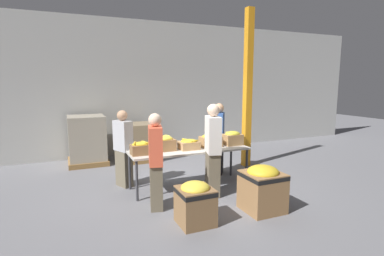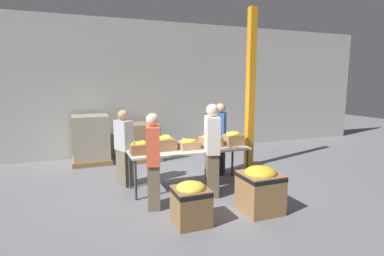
% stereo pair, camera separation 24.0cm
% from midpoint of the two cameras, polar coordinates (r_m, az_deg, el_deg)
% --- Properties ---
extents(ground_plane, '(30.00, 30.00, 0.00)m').
position_cam_midpoint_polar(ground_plane, '(6.45, -1.53, -11.07)').
color(ground_plane, slate).
extents(wall_back, '(16.00, 0.08, 4.00)m').
position_cam_midpoint_polar(wall_back, '(9.33, -9.41, 7.49)').
color(wall_back, '#B7B7B2').
rests_on(wall_back, ground_plane).
extents(sorting_table, '(2.51, 0.78, 0.81)m').
position_cam_midpoint_polar(sorting_table, '(6.24, -1.56, -4.52)').
color(sorting_table, beige).
rests_on(sorting_table, ground_plane).
extents(banana_box_0, '(0.39, 0.28, 0.26)m').
position_cam_midpoint_polar(banana_box_0, '(5.83, -10.85, -3.74)').
color(banana_box_0, olive).
rests_on(banana_box_0, sorting_table).
extents(banana_box_1, '(0.44, 0.33, 0.32)m').
position_cam_midpoint_polar(banana_box_1, '(6.08, -6.47, -2.88)').
color(banana_box_1, olive).
rests_on(banana_box_1, sorting_table).
extents(banana_box_2, '(0.40, 0.33, 0.23)m').
position_cam_midpoint_polar(banana_box_2, '(6.19, -1.71, -3.08)').
color(banana_box_2, tan).
rests_on(banana_box_2, sorting_table).
extents(banana_box_3, '(0.44, 0.29, 0.30)m').
position_cam_midpoint_polar(banana_box_3, '(6.42, 2.49, -2.33)').
color(banana_box_3, '#A37A4C').
rests_on(banana_box_3, sorting_table).
extents(banana_box_4, '(0.40, 0.30, 0.31)m').
position_cam_midpoint_polar(banana_box_4, '(6.64, 6.70, -1.86)').
color(banana_box_4, '#A37A4C').
rests_on(banana_box_4, sorting_table).
extents(volunteer_0, '(0.44, 0.50, 1.69)m').
position_cam_midpoint_polar(volunteer_0, '(7.16, 4.14, -2.10)').
color(volunteer_0, black).
rests_on(volunteer_0, ground_plane).
extents(volunteer_1, '(0.36, 0.52, 1.78)m').
position_cam_midpoint_polar(volunteer_1, '(5.76, 2.80, -4.32)').
color(volunteer_1, '#6B604C').
rests_on(volunteer_1, ground_plane).
extents(volunteer_2, '(0.37, 0.48, 1.62)m').
position_cam_midpoint_polar(volunteer_2, '(6.45, -13.98, -3.90)').
color(volunteer_2, '#6B604C').
rests_on(volunteer_2, ground_plane).
extents(volunteer_3, '(0.32, 0.49, 1.67)m').
position_cam_midpoint_polar(volunteer_3, '(5.21, -8.25, -6.43)').
color(volunteer_3, '#6B604C').
rests_on(volunteer_3, ground_plane).
extents(donation_bin_0, '(0.53, 0.53, 0.68)m').
position_cam_midpoint_polar(donation_bin_0, '(4.75, -0.87, -13.87)').
color(donation_bin_0, olive).
rests_on(donation_bin_0, ground_plane).
extents(donation_bin_1, '(0.63, 0.63, 0.79)m').
position_cam_midpoint_polar(donation_bin_1, '(5.30, 11.99, -10.93)').
color(donation_bin_1, olive).
rests_on(donation_bin_1, ground_plane).
extents(support_pillar, '(0.18, 0.18, 4.00)m').
position_cam_midpoint_polar(support_pillar, '(7.80, 9.68, 7.25)').
color(support_pillar, orange).
rests_on(support_pillar, ground_plane).
extents(pallet_stack_0, '(0.98, 0.98, 1.04)m').
position_cam_midpoint_polar(pallet_stack_0, '(8.58, -11.00, -2.68)').
color(pallet_stack_0, olive).
rests_on(pallet_stack_0, ground_plane).
extents(pallet_stack_1, '(1.01, 1.01, 1.30)m').
position_cam_midpoint_polar(pallet_stack_1, '(8.53, -20.11, -2.24)').
color(pallet_stack_1, olive).
rests_on(pallet_stack_1, ground_plane).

